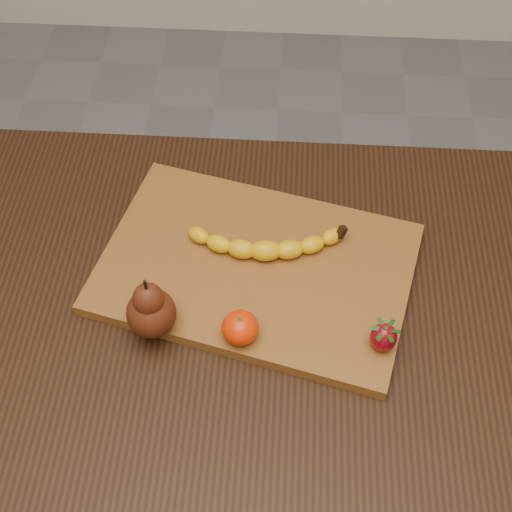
# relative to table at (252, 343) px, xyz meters

# --- Properties ---
(ground) EXTENTS (3.50, 3.50, 0.00)m
(ground) POSITION_rel_table_xyz_m (0.00, 0.00, -0.66)
(ground) COLOR slate
(ground) RESTS_ON ground
(table) EXTENTS (1.00, 0.70, 0.76)m
(table) POSITION_rel_table_xyz_m (0.00, 0.00, 0.00)
(table) COLOR black
(table) RESTS_ON ground
(cutting_board) EXTENTS (0.51, 0.40, 0.02)m
(cutting_board) POSITION_rel_table_xyz_m (0.00, 0.06, 0.11)
(cutting_board) COLOR brown
(cutting_board) RESTS_ON table
(banana) EXTENTS (0.20, 0.06, 0.03)m
(banana) POSITION_rel_table_xyz_m (0.01, 0.08, 0.13)
(banana) COLOR #EAB10B
(banana) RESTS_ON cutting_board
(pear) EXTENTS (0.09, 0.09, 0.11)m
(pear) POSITION_rel_table_xyz_m (-0.13, -0.05, 0.17)
(pear) COLOR #4E1E0C
(pear) RESTS_ON cutting_board
(mandarin) EXTENTS (0.05, 0.05, 0.04)m
(mandarin) POSITION_rel_table_xyz_m (-0.01, -0.06, 0.14)
(mandarin) COLOR red
(mandarin) RESTS_ON cutting_board
(strawberry) EXTENTS (0.04, 0.04, 0.05)m
(strawberry) POSITION_rel_table_xyz_m (0.18, -0.06, 0.14)
(strawberry) COLOR maroon
(strawberry) RESTS_ON cutting_board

